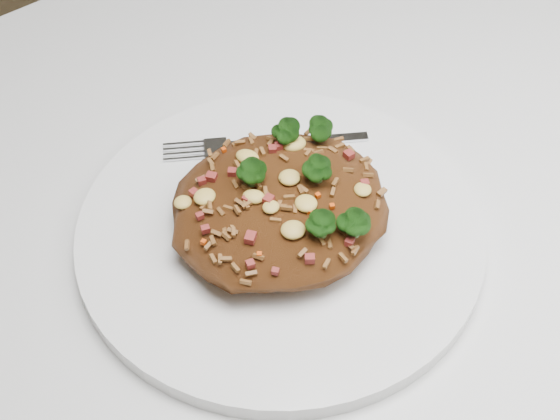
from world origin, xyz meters
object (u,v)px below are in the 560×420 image
object	(u,v)px
plate	(280,230)
fork	(276,143)
dining_table	(354,273)
fried_rice	(282,199)

from	to	relation	value
plate	fork	xyz separation A→B (m)	(0.05, 0.06, 0.01)
dining_table	plate	bearing A→B (deg)	168.69
plate	fried_rice	distance (m)	0.03
dining_table	fork	size ratio (longest dim) A/B	8.34
dining_table	fork	bearing A→B (deg)	104.63
fried_rice	plate	bearing A→B (deg)	146.19
dining_table	fork	world-z (taller)	fork
dining_table	fried_rice	distance (m)	0.15
dining_table	plate	xyz separation A→B (m)	(-0.07, 0.01, 0.10)
dining_table	fried_rice	bearing A→B (deg)	169.08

